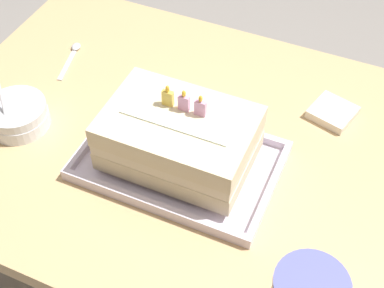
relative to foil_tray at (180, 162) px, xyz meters
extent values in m
cube|color=tan|center=(0.02, 0.06, -0.02)|extent=(1.09, 0.73, 0.04)
cube|color=tan|center=(-0.46, 0.37, -0.38)|extent=(0.06, 0.06, 0.66)
cube|color=silver|center=(0.00, 0.00, 0.00)|extent=(0.36, 0.23, 0.01)
cube|color=silver|center=(0.00, -0.11, 0.01)|extent=(0.36, 0.01, 0.02)
cube|color=silver|center=(0.00, 0.11, 0.01)|extent=(0.36, 0.01, 0.02)
cube|color=silver|center=(-0.17, 0.00, 0.01)|extent=(0.01, 0.21, 0.02)
cube|color=silver|center=(0.17, 0.00, 0.01)|extent=(0.01, 0.21, 0.02)
cube|color=beige|center=(0.00, 0.00, 0.04)|extent=(0.26, 0.18, 0.04)
cube|color=beige|center=(0.00, 0.00, 0.07)|extent=(0.25, 0.17, 0.02)
cube|color=beige|center=(0.00, 0.00, 0.10)|extent=(0.26, 0.18, 0.04)
cube|color=silver|center=(0.00, -0.01, 0.12)|extent=(0.19, 0.03, 0.00)
cube|color=#EFC64C|center=(-0.03, 0.02, 0.13)|extent=(0.02, 0.01, 0.03)
ellipsoid|color=yellow|center=(-0.03, 0.02, 0.15)|extent=(0.01, 0.01, 0.01)
cube|color=#E099C6|center=(0.00, 0.02, 0.13)|extent=(0.02, 0.01, 0.03)
ellipsoid|color=yellow|center=(0.00, 0.02, 0.15)|extent=(0.01, 0.01, 0.01)
cube|color=#E099C6|center=(0.03, 0.02, 0.13)|extent=(0.02, 0.01, 0.03)
ellipsoid|color=yellow|center=(0.03, 0.02, 0.15)|extent=(0.01, 0.01, 0.01)
cylinder|color=white|center=(-0.33, -0.03, 0.01)|extent=(0.12, 0.12, 0.03)
cylinder|color=white|center=(-0.33, -0.03, 0.03)|extent=(0.12, 0.12, 0.03)
cylinder|color=silver|center=(-0.35, -0.04, 0.06)|extent=(0.04, 0.05, 0.06)
cylinder|color=#5C61A8|center=(0.29, -0.20, 0.11)|extent=(0.10, 0.10, 0.01)
ellipsoid|color=silver|center=(-0.36, 0.22, 0.00)|extent=(0.03, 0.03, 0.01)
cube|color=silver|center=(-0.34, 0.15, 0.00)|extent=(0.03, 0.10, 0.00)
cube|color=silver|center=(0.23, 0.24, 0.00)|extent=(0.10, 0.10, 0.02)
camera|label=1|loc=(0.28, -0.57, 0.76)|focal=50.74mm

